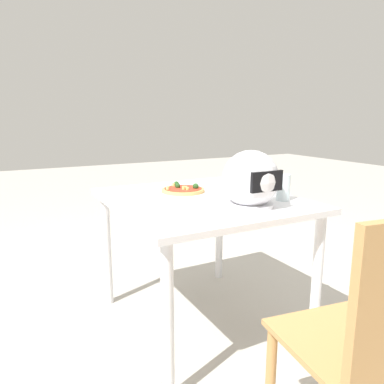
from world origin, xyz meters
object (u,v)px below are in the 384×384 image
object	(u,v)px
dining_table	(201,213)
chair_far	(375,340)
motorcycle_helmet	(251,180)
pizza	(183,190)
drinking_glass	(283,187)

from	to	relation	value
dining_table	chair_far	distance (m)	1.06
chair_far	motorcycle_helmet	bearing A→B (deg)	-98.76
pizza	motorcycle_helmet	bearing A→B (deg)	109.92
pizza	drinking_glass	xyz separation A→B (m)	(-0.38, 0.37, 0.04)
pizza	drinking_glass	size ratio (longest dim) A/B	1.75
dining_table	motorcycle_helmet	xyz separation A→B (m)	(-0.10, 0.28, 0.21)
dining_table	pizza	xyz separation A→B (m)	(0.04, -0.12, 0.11)
drinking_glass	pizza	bearing A→B (deg)	-44.69
pizza	drinking_glass	world-z (taller)	drinking_glass
chair_far	pizza	bearing A→B (deg)	-88.51
pizza	chair_far	world-z (taller)	chair_far
motorcycle_helmet	chair_far	size ratio (longest dim) A/B	0.30
dining_table	chair_far	world-z (taller)	chair_far
motorcycle_helmet	drinking_glass	bearing A→B (deg)	-171.48
motorcycle_helmet	drinking_glass	distance (m)	0.24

